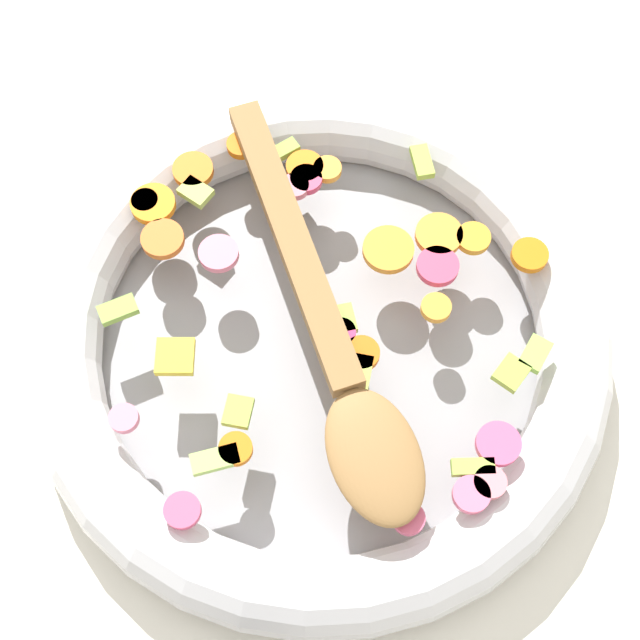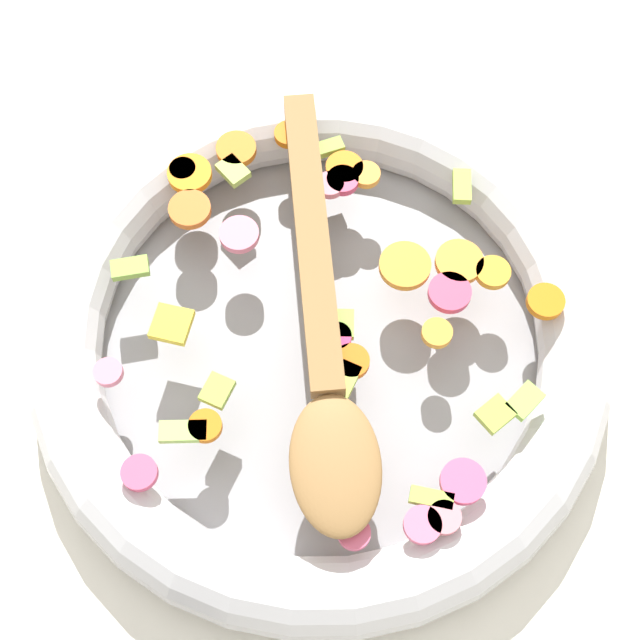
# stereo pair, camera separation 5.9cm
# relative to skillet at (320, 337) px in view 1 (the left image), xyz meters

# --- Properties ---
(ground_plane) EXTENTS (4.00, 4.00, 0.00)m
(ground_plane) POSITION_rel_skillet_xyz_m (0.00, 0.00, -0.02)
(ground_plane) COLOR silver
(skillet) EXTENTS (0.40, 0.40, 0.05)m
(skillet) POSITION_rel_skillet_xyz_m (0.00, 0.00, 0.00)
(skillet) COLOR gray
(skillet) RESTS_ON ground_plane
(chopped_vegetables) EXTENTS (0.31, 0.29, 0.01)m
(chopped_vegetables) POSITION_rel_skillet_xyz_m (0.00, 0.02, 0.03)
(chopped_vegetables) COLOR orange
(chopped_vegetables) RESTS_ON skillet
(wooden_spoon) EXTENTS (0.15, 0.31, 0.01)m
(wooden_spoon) POSITION_rel_skillet_xyz_m (0.01, -0.02, 0.04)
(wooden_spoon) COLOR olive
(wooden_spoon) RESTS_ON chopped_vegetables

